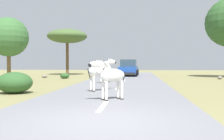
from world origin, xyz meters
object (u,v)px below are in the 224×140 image
Objects in this scene: bush_1 at (15,83)px; zebra_1 at (110,76)px; bush_0 at (65,76)px; rock_2 at (220,78)px; rock_3 at (44,76)px; car_0 at (129,68)px; zebra_3 at (100,71)px; tree_2 at (9,37)px; tree_3 at (67,36)px; zebra_0 at (105,69)px.

zebra_1 is at bearing -22.96° from bush_1.
zebra_1 reaches higher than bush_0.
rock_3 is (-16.12, 0.66, 0.00)m from rock_2.
bush_1 is (-4.79, -15.95, -0.34)m from car_0.
zebra_1 is at bearing -26.88° from zebra_3.
tree_2 reaches higher than zebra_3.
rock_3 is (-7.97, 14.33, -0.81)m from zebra_1.
tree_3 is 6.37× the size of bush_0.
zebra_0 is 1.08× the size of zebra_1.
tree_3 is at bearing -45.60° from zebra_0.
zebra_0 is 0.32× the size of tree_2.
bush_1 is at bearing -75.45° from rock_3.
tree_2 is 2.98× the size of bush_1.
tree_3 reaches higher than bush_0.
bush_1 is 3.08× the size of rock_3.
zebra_0 is 13.94m from tree_3.
tree_3 reaches higher than tree_2.
rock_3 is at bearing 169.73° from zebra_3.
bush_0 is (-5.69, -4.63, -0.59)m from car_0.
bush_1 is (-3.94, -0.97, -0.51)m from zebra_3.
tree_2 is at bearing -133.82° from bush_0.
zebra_3 is (-0.83, 2.99, 0.07)m from zebra_1.
zebra_1 is 17.97m from car_0.
car_0 reaches higher than zebra_3.
car_0 is 0.88× the size of tree_2.
tree_3 reaches higher than bush_1.
rock_3 is (-3.20, 12.31, -0.36)m from bush_1.
zebra_3 is at bearing -57.82° from rock_3.
zebra_0 reaches higher than bush_1.
bush_1 is 3.91× the size of rock_2.
car_0 is 8.80m from rock_3.
car_0 is 8.59m from tree_3.
tree_2 is 0.92× the size of tree_3.
bush_1 is 17.41m from rock_2.
car_0 reaches higher than rock_3.
zebra_3 is 1.90× the size of bush_0.
zebra_3 is at bearing 112.84° from zebra_0.
tree_3 is at bearing 84.33° from rock_3.
zebra_0 reaches higher than bush_0.
tree_3 is at bearing 103.83° from bush_0.
tree_3 is at bearing 158.30° from zebra_3.
zebra_3 is 0.30× the size of tree_3.
bush_1 is (-4.78, 2.02, -0.45)m from zebra_1.
car_0 is 9.24m from rock_2.
zebra_3 is 13.42m from rock_3.
bush_0 reaches higher than rock_2.
bush_1 is (-3.46, -6.22, -0.49)m from zebra_0.
tree_2 reaches higher than zebra_1.
tree_3 is (-6.55, 17.27, 3.57)m from zebra_3.
zebra_1 is 21.87m from tree_3.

